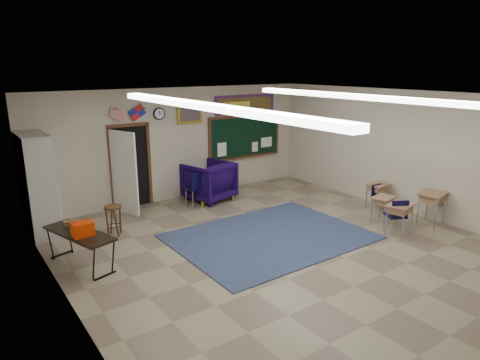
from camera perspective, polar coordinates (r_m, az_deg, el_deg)
floor at (r=8.59m, az=6.43°, el=-9.53°), size 9.00×9.00×0.00m
back_wall at (r=11.73m, az=-8.16°, el=4.80°), size 8.00×0.04×3.00m
left_wall at (r=6.26m, az=-21.76°, el=-5.29°), size 0.04×9.00×3.00m
right_wall at (r=11.11m, az=22.30°, el=3.25°), size 0.04×9.00×3.00m
ceiling at (r=7.84m, az=7.08°, el=10.84°), size 8.00×9.00×0.04m
area_rug at (r=9.26m, az=4.05°, el=-7.52°), size 4.00×3.00×0.02m
fluorescent_strips at (r=7.84m, az=7.07°, el=10.41°), size 3.86×6.00×0.10m
doorway at (r=11.09m, az=-14.61°, el=1.53°), size 1.10×0.89×2.16m
chalkboard at (r=12.84m, az=0.70°, el=5.68°), size 2.55×0.14×1.30m
bulletin_board at (r=12.72m, az=0.71°, el=10.06°), size 2.10×0.05×0.55m
framed_art_print at (r=11.74m, az=-6.70°, el=9.05°), size 0.75×0.05×0.65m
wall_clock at (r=11.34m, az=-10.73°, el=8.68°), size 0.32×0.05×0.32m
wall_flags at (r=10.98m, az=-14.77°, el=8.93°), size 1.16×0.06×0.70m
storage_cabinet at (r=10.06m, az=-25.36°, el=-0.60°), size 0.59×1.25×2.20m
wingback_armchair at (r=11.60m, az=-4.16°, el=-0.13°), size 1.37×1.40×1.05m
student_chair_reading at (r=11.22m, az=-6.06°, el=-1.11°), size 0.47×0.47×0.90m
student_chair_desk_a at (r=9.84m, az=19.99°, el=-4.57°), size 0.55×0.55×0.82m
student_chair_desk_b at (r=11.13m, az=18.23°, el=-2.46°), size 0.39×0.39×0.71m
student_desk_front_left at (r=10.43m, az=18.48°, el=-3.62°), size 0.61×0.51×0.64m
student_desk_front_right at (r=11.37m, az=17.96°, el=-1.93°), size 0.57×0.43×0.68m
student_desk_back_left at (r=9.79m, az=20.46°, el=-4.79°), size 0.67×0.56×0.71m
student_desk_back_right at (r=10.69m, az=24.17°, el=-3.30°), size 0.73×0.60×0.78m
folding_table at (r=8.38m, az=-20.49°, el=-8.42°), size 0.95×1.67×0.90m
wooden_stool at (r=9.61m, az=-16.48°, el=-5.17°), size 0.37×0.37×0.66m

